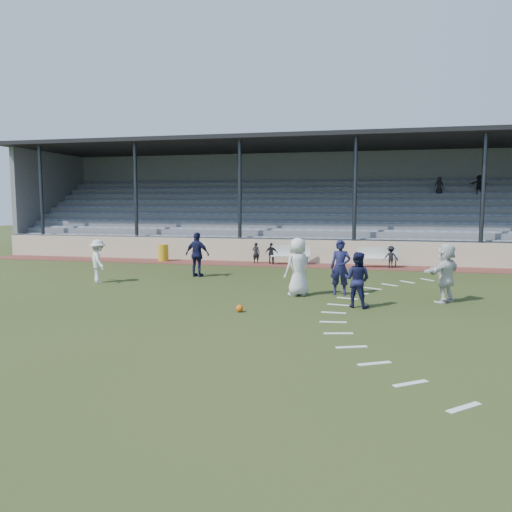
# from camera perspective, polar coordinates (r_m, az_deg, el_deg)

# --- Properties ---
(ground) EXTENTS (90.00, 90.00, 0.00)m
(ground) POSITION_cam_1_polar(r_m,az_deg,el_deg) (14.95, -2.17, -5.97)
(ground) COLOR #2C3917
(ground) RESTS_ON ground
(cinder_track) EXTENTS (34.00, 2.00, 0.02)m
(cinder_track) POSITION_cam_1_polar(r_m,az_deg,el_deg) (25.09, 4.11, -1.02)
(cinder_track) COLOR brown
(cinder_track) RESTS_ON ground
(retaining_wall) EXTENTS (34.00, 0.18, 1.20)m
(retaining_wall) POSITION_cam_1_polar(r_m,az_deg,el_deg) (26.06, 4.48, 0.55)
(retaining_wall) COLOR beige
(retaining_wall) RESTS_ON ground
(bench_left) EXTENTS (2.04, 0.95, 0.95)m
(bench_left) POSITION_cam_1_polar(r_m,az_deg,el_deg) (25.30, 3.99, 0.35)
(bench_left) COLOR silver
(bench_left) RESTS_ON cinder_track
(bench_right) EXTENTS (2.04, 0.87, 0.95)m
(bench_right) POSITION_cam_1_polar(r_m,az_deg,el_deg) (24.80, 13.79, 0.07)
(bench_right) COLOR silver
(bench_right) RESTS_ON cinder_track
(trash_bin) EXTENTS (0.55, 0.55, 0.87)m
(trash_bin) POSITION_cam_1_polar(r_m,az_deg,el_deg) (27.05, -10.55, 0.36)
(trash_bin) COLOR gold
(trash_bin) RESTS_ON cinder_track
(football) EXTENTS (0.21, 0.21, 0.21)m
(football) POSITION_cam_1_polar(r_m,az_deg,el_deg) (14.40, -1.88, -6.00)
(football) COLOR #D95E0C
(football) RESTS_ON ground
(player_white_lead) EXTENTS (1.12, 1.11, 1.95)m
(player_white_lead) POSITION_cam_1_polar(r_m,az_deg,el_deg) (16.79, 4.80, -1.26)
(player_white_lead) COLOR silver
(player_white_lead) RESTS_ON ground
(player_navy_lead) EXTENTS (0.70, 0.48, 1.87)m
(player_navy_lead) POSITION_cam_1_polar(r_m,az_deg,el_deg) (17.16, 9.63, -1.30)
(player_navy_lead) COLOR #16173C
(player_navy_lead) RESTS_ON ground
(player_navy_mid) EXTENTS (0.97, 0.86, 1.67)m
(player_navy_mid) POSITION_cam_1_polar(r_m,az_deg,el_deg) (15.22, 11.48, -2.67)
(player_navy_mid) COLOR #16173C
(player_navy_mid) RESTS_ON ground
(player_white_wing) EXTENTS (1.22, 1.22, 1.69)m
(player_white_wing) POSITION_cam_1_polar(r_m,az_deg,el_deg) (20.47, -17.58, -0.56)
(player_white_wing) COLOR silver
(player_white_wing) RESTS_ON ground
(player_navy_wing) EXTENTS (1.17, 0.64, 1.88)m
(player_navy_wing) POSITION_cam_1_polar(r_m,az_deg,el_deg) (21.20, -6.71, 0.17)
(player_navy_wing) COLOR #16173C
(player_navy_wing) RESTS_ON ground
(player_white_back) EXTENTS (1.50, 1.74, 1.89)m
(player_white_back) POSITION_cam_1_polar(r_m,az_deg,el_deg) (16.71, 20.84, -1.78)
(player_white_back) COLOR silver
(player_white_back) RESTS_ON ground
(sub_left_near) EXTENTS (0.42, 0.31, 1.07)m
(sub_left_near) POSITION_cam_1_polar(r_m,az_deg,el_deg) (25.60, 0.00, 0.36)
(sub_left_near) COLOR black
(sub_left_near) RESTS_ON cinder_track
(sub_left_far) EXTENTS (0.64, 0.28, 1.08)m
(sub_left_far) POSITION_cam_1_polar(r_m,az_deg,el_deg) (25.35, 1.78, 0.31)
(sub_left_far) COLOR black
(sub_left_far) RESTS_ON cinder_track
(sub_right) EXTENTS (0.69, 0.41, 1.05)m
(sub_right) POSITION_cam_1_polar(r_m,az_deg,el_deg) (24.63, 15.15, -0.10)
(sub_right) COLOR black
(sub_right) RESTS_ON cinder_track
(grandstand) EXTENTS (34.60, 9.00, 6.61)m
(grandstand) POSITION_cam_1_polar(r_m,az_deg,el_deg) (30.62, 5.83, 4.37)
(grandstand) COLOR slate
(grandstand) RESTS_ON ground
(penalty_arc) EXTENTS (3.89, 14.63, 0.01)m
(penalty_arc) POSITION_cam_1_polar(r_m,az_deg,el_deg) (14.45, 13.92, -6.55)
(penalty_arc) COLOR white
(penalty_arc) RESTS_ON ground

